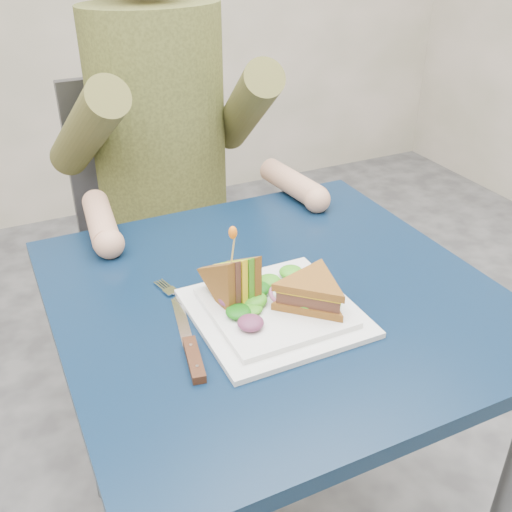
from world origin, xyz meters
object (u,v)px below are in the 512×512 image
diner (159,99)px  knife (192,352)px  table (275,328)px  sandwich_flat (312,292)px  sandwich_upright (234,282)px  plate (274,311)px  fork (187,304)px  chair (158,218)px

diner → knife: bearing=-104.9°
table → sandwich_flat: bearing=-76.5°
sandwich_upright → plate: bearing=-40.5°
sandwich_upright → fork: size_ratio=0.75×
table → sandwich_upright: bearing=-168.8°
table → sandwich_upright: 0.16m
chair → fork: size_ratio=5.26×
plate → sandwich_upright: (-0.05, 0.04, 0.05)m
knife → plate: bearing=12.9°
diner → sandwich_upright: bearing=-97.7°
plate → sandwich_upright: bearing=139.5°
table → knife: (-0.19, -0.10, 0.09)m
table → chair: chair is taller
diner → plate: diner is taller
chair → plate: size_ratio=3.58×
table → fork: bearing=170.4°
table → fork: (-0.16, 0.03, 0.08)m
knife → sandwich_flat: bearing=3.1°
chair → sandwich_upright: 0.80m
table → chair: bearing=90.0°
plate → fork: plate is taller
knife → fork: bearing=73.6°
fork → knife: (-0.04, -0.13, 0.00)m
table → fork: fork is taller
table → knife: bearing=-153.0°
diner → fork: size_ratio=4.21×
sandwich_upright → table: bearing=11.2°
table → plate: size_ratio=2.88×
fork → plate: bearing=-36.0°
chair → diner: (-0.00, -0.11, 0.37)m
sandwich_flat → sandwich_upright: sandwich_upright is taller
chair → knife: size_ratio=4.21×
plate → sandwich_upright: 0.08m
sandwich_flat → sandwich_upright: bearing=147.0°
table → fork: 0.18m
table → diner: (-0.00, 0.63, 0.26)m
table → plate: (-0.03, -0.06, 0.09)m
chair → sandwich_upright: bearing=-96.6°
table → plate: 0.11m
diner → knife: (-0.19, -0.72, -0.18)m
chair → sandwich_flat: 0.86m
chair → plate: (-0.03, -0.80, 0.20)m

